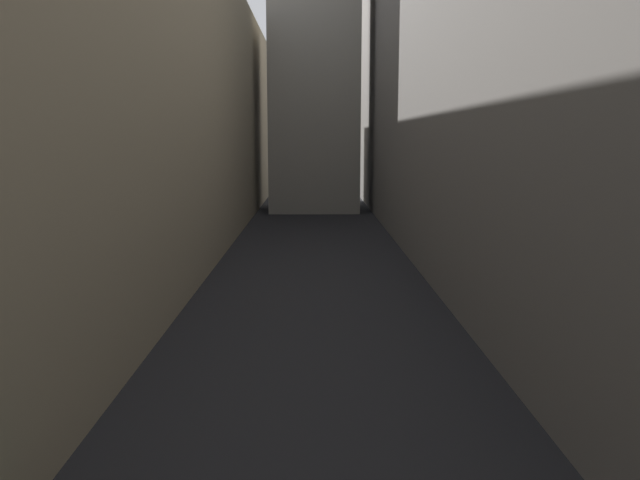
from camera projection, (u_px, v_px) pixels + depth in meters
name	position (u px, v px, depth m)	size (l,w,h in m)	color
ground_plane	(315.00, 271.00, 34.07)	(264.00, 264.00, 0.00)	black
building_block_left	(78.00, 99.00, 34.49)	(14.42, 108.00, 18.07)	gray
building_block_right	(528.00, 53.00, 34.36)	(11.87, 108.00, 22.96)	slate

